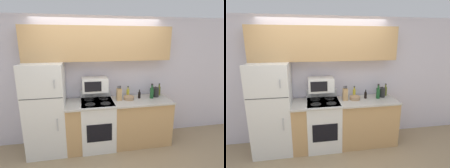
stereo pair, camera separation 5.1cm
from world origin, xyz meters
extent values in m
plane|color=tan|center=(0.00, 0.00, 0.00)|extent=(12.00, 12.00, 0.00)
cube|color=silver|center=(0.00, 0.67, 1.27)|extent=(8.00, 0.05, 2.55)
cube|color=tan|center=(0.35, 0.32, 0.45)|extent=(2.05, 0.63, 0.90)
cube|color=#BCB7AD|center=(0.35, 0.30, 0.92)|extent=(2.05, 0.67, 0.03)
cube|color=white|center=(-1.03, 0.32, 0.85)|extent=(0.70, 0.64, 1.71)
cube|color=#383838|center=(-1.03, 0.00, 1.16)|extent=(0.68, 0.01, 0.01)
cylinder|color=#B7B7BC|center=(-0.80, -0.01, 1.40)|extent=(0.02, 0.02, 0.14)
cylinder|color=#B7B7BC|center=(-0.80, -0.01, 0.68)|extent=(0.02, 0.02, 0.22)
cube|color=tan|center=(0.00, 0.50, 2.02)|extent=(2.76, 0.30, 0.63)
cube|color=white|center=(-0.09, 0.30, 0.47)|extent=(0.64, 0.63, 0.95)
cube|color=black|center=(-0.09, -0.02, 0.45)|extent=(0.46, 0.01, 0.34)
cube|color=#2D2D2D|center=(-0.09, 0.30, 0.94)|extent=(0.61, 0.61, 0.01)
cube|color=white|center=(-0.09, 0.60, 1.03)|extent=(0.61, 0.06, 0.16)
cylinder|color=black|center=(-0.23, 0.16, 0.95)|extent=(0.19, 0.19, 0.01)
cylinder|color=black|center=(0.06, 0.16, 0.95)|extent=(0.19, 0.19, 0.01)
cylinder|color=black|center=(-0.23, 0.44, 0.95)|extent=(0.19, 0.19, 0.01)
cylinder|color=black|center=(0.06, 0.44, 0.95)|extent=(0.19, 0.19, 0.01)
cube|color=white|center=(-0.11, 0.45, 1.25)|extent=(0.49, 0.32, 0.27)
cube|color=black|center=(-0.16, 0.29, 1.25)|extent=(0.31, 0.01, 0.19)
cube|color=tan|center=(0.36, 0.35, 1.05)|extent=(0.09, 0.10, 0.23)
cylinder|color=black|center=(0.33, 0.34, 1.19)|extent=(0.01, 0.01, 0.06)
cylinder|color=black|center=(0.36, 0.34, 1.19)|extent=(0.01, 0.01, 0.06)
cylinder|color=black|center=(0.38, 0.34, 1.19)|extent=(0.01, 0.01, 0.06)
cylinder|color=tan|center=(0.56, 0.34, 0.96)|extent=(0.20, 0.20, 0.06)
torus|color=tan|center=(0.56, 0.34, 0.99)|extent=(0.22, 0.22, 0.01)
cylinder|color=gold|center=(0.59, 0.53, 1.01)|extent=(0.06, 0.06, 0.15)
cylinder|color=gold|center=(0.59, 0.53, 1.11)|extent=(0.03, 0.03, 0.05)
cylinder|color=black|center=(0.59, 0.53, 1.15)|extent=(0.03, 0.03, 0.02)
cylinder|color=black|center=(0.79, 0.39, 1.00)|extent=(0.05, 0.05, 0.13)
cylinder|color=black|center=(0.79, 0.39, 1.08)|extent=(0.02, 0.02, 0.04)
cylinder|color=black|center=(0.79, 0.39, 1.11)|extent=(0.03, 0.03, 0.01)
cylinder|color=#194C23|center=(1.04, 0.34, 1.04)|extent=(0.08, 0.08, 0.21)
cylinder|color=#194C23|center=(1.04, 0.34, 1.18)|extent=(0.03, 0.03, 0.07)
cylinder|color=black|center=(1.04, 0.34, 1.22)|extent=(0.04, 0.04, 0.02)
cylinder|color=#5B6619|center=(1.27, 0.50, 1.03)|extent=(0.06, 0.06, 0.18)
cylinder|color=#5B6619|center=(1.27, 0.50, 1.14)|extent=(0.03, 0.03, 0.06)
cylinder|color=black|center=(1.27, 0.50, 1.18)|extent=(0.03, 0.03, 0.02)
cylinder|color=black|center=(1.15, 0.42, 1.03)|extent=(0.14, 0.14, 0.19)
sphere|color=black|center=(1.15, 0.42, 1.14)|extent=(0.02, 0.02, 0.02)
camera|label=1|loc=(-0.39, -2.86, 2.08)|focal=28.00mm
camera|label=2|loc=(-0.34, -2.87, 2.08)|focal=28.00mm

